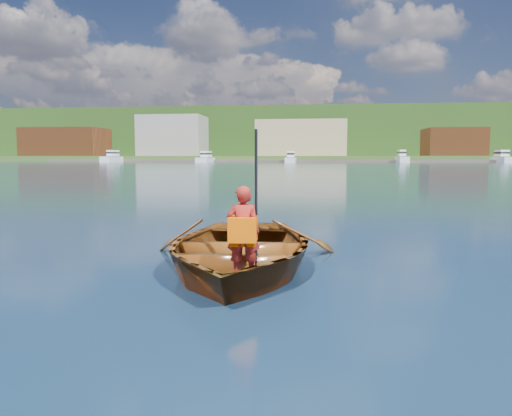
% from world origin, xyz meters
% --- Properties ---
extents(ground, '(600.00, 600.00, 0.00)m').
position_xyz_m(ground, '(0.00, 0.00, 0.00)').
color(ground, '#122648').
rests_on(ground, ground).
extents(rowboat, '(3.23, 4.35, 0.87)m').
position_xyz_m(rowboat, '(-0.72, -0.54, 0.28)').
color(rowboat, brown).
rests_on(rowboat, ground).
extents(child_paddler, '(0.43, 0.36, 1.81)m').
position_xyz_m(child_paddler, '(-0.51, -1.42, 0.67)').
color(child_paddler, '#A3221B').
rests_on(child_paddler, ground).
extents(shoreline, '(400.00, 140.00, 22.00)m').
position_xyz_m(shoreline, '(0.00, 236.61, 10.32)').
color(shoreline, '#304D22').
rests_on(shoreline, ground).
extents(dock, '(160.00, 11.79, 0.80)m').
position_xyz_m(dock, '(-8.66, 148.00, 0.40)').
color(dock, brown).
rests_on(dock, ground).
extents(waterfront_buildings, '(202.00, 16.00, 14.00)m').
position_xyz_m(waterfront_buildings, '(-7.74, 165.00, 7.74)').
color(waterfront_buildings, maroon).
rests_on(waterfront_buildings, ground).
extents(marina_yachts, '(147.14, 12.48, 3.99)m').
position_xyz_m(marina_yachts, '(8.57, 143.34, 1.29)').
color(marina_yachts, white).
rests_on(marina_yachts, ground).
extents(hillside_trees, '(320.27, 86.26, 26.54)m').
position_xyz_m(hillside_trees, '(-13.04, 244.66, 19.45)').
color(hillside_trees, '#382314').
rests_on(hillside_trees, ground).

